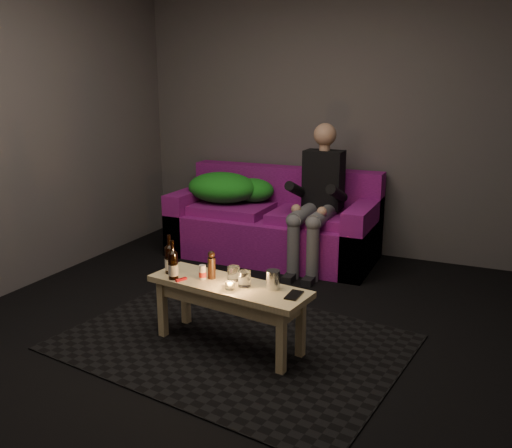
{
  "coord_description": "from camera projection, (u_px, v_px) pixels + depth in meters",
  "views": [
    {
      "loc": [
        1.45,
        -2.84,
        1.63
      ],
      "look_at": [
        -0.28,
        1.01,
        0.52
      ],
      "focal_mm": 38.0,
      "sensor_mm": 36.0,
      "label": 1
    }
  ],
  "objects": [
    {
      "name": "green_blanket",
      "position": [
        228.0,
        188.0,
        5.3
      ],
      "size": [
        0.84,
        0.58,
        0.29
      ],
      "color": "#1D981B",
      "rests_on": "sofa"
    },
    {
      "name": "smartphone",
      "position": [
        294.0,
        295.0,
        3.15
      ],
      "size": [
        0.08,
        0.15,
        0.01
      ],
      "primitive_type": "cube",
      "rotation": [
        0.0,
        0.0,
        0.01
      ],
      "color": "black",
      "rests_on": "coffee_table"
    },
    {
      "name": "salt_shaker",
      "position": [
        203.0,
        272.0,
        3.4
      ],
      "size": [
        0.06,
        0.06,
        0.09
      ],
      "primitive_type": "cylinder",
      "rotation": [
        0.0,
        0.0,
        0.32
      ],
      "color": "silver",
      "rests_on": "coffee_table"
    },
    {
      "name": "steel_cup",
      "position": [
        273.0,
        280.0,
        3.25
      ],
      "size": [
        0.1,
        0.1,
        0.11
      ],
      "primitive_type": "cylinder",
      "rotation": [
        0.0,
        0.0,
        -0.29
      ],
      "color": "silver",
      "rests_on": "coffee_table"
    },
    {
      "name": "rug",
      "position": [
        233.0,
        342.0,
        3.5
      ],
      "size": [
        2.28,
        1.79,
        0.01
      ],
      "primitive_type": "cube",
      "rotation": [
        0.0,
        0.0,
        -0.14
      ],
      "color": "black",
      "rests_on": "floor"
    },
    {
      "name": "person",
      "position": [
        318.0,
        195.0,
        4.78
      ],
      "size": [
        0.35,
        0.8,
        1.28
      ],
      "color": "black",
      "rests_on": "sofa"
    },
    {
      "name": "tumbler_back",
      "position": [
        234.0,
        273.0,
        3.39
      ],
      "size": [
        0.08,
        0.08,
        0.09
      ],
      "primitive_type": "cylinder",
      "rotation": [
        0.0,
        0.0,
        0.04
      ],
      "color": "white",
      "rests_on": "coffee_table"
    },
    {
      "name": "beer_bottle_b",
      "position": [
        173.0,
        265.0,
        3.4
      ],
      "size": [
        0.06,
        0.06,
        0.25
      ],
      "color": "black",
      "rests_on": "coffee_table"
    },
    {
      "name": "beer_bottle_a",
      "position": [
        170.0,
        259.0,
        3.5
      ],
      "size": [
        0.06,
        0.06,
        0.26
      ],
      "color": "black",
      "rests_on": "coffee_table"
    },
    {
      "name": "floor",
      "position": [
        231.0,
        343.0,
        3.49
      ],
      "size": [
        4.5,
        4.5,
        0.0
      ],
      "primitive_type": "plane",
      "color": "black",
      "rests_on": "ground"
    },
    {
      "name": "tealight",
      "position": [
        230.0,
        286.0,
        3.25
      ],
      "size": [
        0.06,
        0.06,
        0.04
      ],
      "color": "white",
      "rests_on": "coffee_table"
    },
    {
      "name": "sofa",
      "position": [
        275.0,
        225.0,
        5.19
      ],
      "size": [
        1.92,
        0.86,
        0.83
      ],
      "color": "#680D60",
      "rests_on": "floor"
    },
    {
      "name": "red_lighter",
      "position": [
        181.0,
        280.0,
        3.39
      ],
      "size": [
        0.05,
        0.08,
        0.01
      ],
      "primitive_type": "cube",
      "rotation": [
        0.0,
        0.0,
        -0.38
      ],
      "color": "#BB0B10",
      "rests_on": "coffee_table"
    },
    {
      "name": "coffee_table",
      "position": [
        229.0,
        295.0,
        3.36
      ],
      "size": [
        1.08,
        0.47,
        0.43
      ],
      "rotation": [
        0.0,
        0.0,
        -0.14
      ],
      "color": "tan",
      "rests_on": "rug"
    },
    {
      "name": "tumbler_front",
      "position": [
        244.0,
        279.0,
        3.29
      ],
      "size": [
        0.09,
        0.09,
        0.1
      ],
      "primitive_type": "cylinder",
      "rotation": [
        0.0,
        0.0,
        -0.18
      ],
      "color": "white",
      "rests_on": "coffee_table"
    },
    {
      "name": "room",
      "position": [
        261.0,
        80.0,
        3.49
      ],
      "size": [
        4.5,
        4.5,
        4.5
      ],
      "color": "silver",
      "rests_on": "ground"
    },
    {
      "name": "pepper_mill",
      "position": [
        212.0,
        268.0,
        3.41
      ],
      "size": [
        0.07,
        0.07,
        0.14
      ],
      "primitive_type": "cylinder",
      "rotation": [
        0.0,
        0.0,
        0.44
      ],
      "color": "black",
      "rests_on": "coffee_table"
    }
  ]
}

